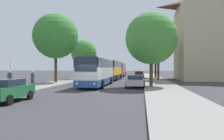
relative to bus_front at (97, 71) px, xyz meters
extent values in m
plane|color=#38383A|center=(0.58, -5.07, -1.78)|extent=(300.00, 300.00, 0.00)
cube|color=gray|center=(-6.42, -5.07, -1.70)|extent=(4.00, 120.00, 0.15)
cube|color=gray|center=(7.58, -5.07, -1.70)|extent=(4.00, 120.00, 0.15)
cube|color=#2D519E|center=(0.00, 0.01, -1.15)|extent=(2.48, 10.74, 0.70)
cube|color=silver|center=(0.00, 0.01, -0.16)|extent=(2.48, 10.74, 1.28)
cube|color=#232D3D|center=(0.00, 0.01, 0.95)|extent=(2.50, 10.52, 0.95)
cube|color=silver|center=(0.00, 0.01, 1.49)|extent=(2.43, 10.52, 0.12)
cube|color=#232D3D|center=(0.02, -5.38, 0.80)|extent=(2.19, 0.07, 1.45)
sphere|color=#F4EAC1|center=(-0.83, -5.40, -1.12)|extent=(0.24, 0.24, 0.24)
sphere|color=#F4EAC1|center=(0.87, -5.40, -1.12)|extent=(0.24, 0.24, 0.24)
cylinder|color=black|center=(-1.21, -3.21, -1.28)|extent=(0.30, 1.00, 1.00)
cylinder|color=black|center=(1.23, -3.20, -1.28)|extent=(0.30, 1.00, 1.00)
cylinder|color=black|center=(-1.23, 3.23, -1.28)|extent=(0.30, 1.00, 1.00)
cylinder|color=black|center=(1.21, 3.24, -1.28)|extent=(0.30, 1.00, 1.00)
cube|color=#2D2D2D|center=(-0.06, 13.24, -1.15)|extent=(2.69, 10.58, 0.70)
cube|color=yellow|center=(-0.06, 13.24, -0.10)|extent=(2.69, 10.58, 1.40)
cube|color=#232D3D|center=(-0.06, 13.24, 1.07)|extent=(2.71, 10.37, 0.95)
cube|color=yellow|center=(-0.06, 13.24, 1.61)|extent=(2.64, 10.36, 0.12)
cube|color=#232D3D|center=(-0.16, 7.95, 0.92)|extent=(2.25, 0.10, 1.45)
sphere|color=#F4EAC1|center=(-1.03, 7.94, -1.12)|extent=(0.24, 0.24, 0.24)
sphere|color=#F4EAC1|center=(0.72, 7.91, -1.12)|extent=(0.24, 0.24, 0.24)
cylinder|color=black|center=(-1.37, 10.11, -1.28)|extent=(0.32, 1.01, 1.00)
cylinder|color=black|center=(1.13, 10.06, -1.28)|extent=(0.32, 1.01, 1.00)
cylinder|color=black|center=(-1.25, 16.42, -1.28)|extent=(0.32, 1.01, 1.00)
cylinder|color=black|center=(1.25, 16.38, -1.28)|extent=(0.32, 1.01, 1.00)
cube|color=gray|center=(-0.21, 28.51, -1.15)|extent=(2.46, 10.12, 0.70)
cube|color=red|center=(-0.21, 28.51, -0.15)|extent=(2.46, 10.12, 1.30)
cube|color=#232D3D|center=(-0.21, 28.51, 0.97)|extent=(2.48, 9.92, 0.95)
cube|color=red|center=(-0.21, 28.51, 1.51)|extent=(2.41, 9.92, 0.12)
cube|color=#232D3D|center=(-0.19, 23.42, 0.82)|extent=(2.19, 0.07, 1.45)
sphere|color=#F4EAC1|center=(-1.04, 23.40, -1.12)|extent=(0.24, 0.24, 0.24)
sphere|color=#F4EAC1|center=(0.66, 23.40, -1.12)|extent=(0.24, 0.24, 0.24)
cylinder|color=black|center=(-1.41, 25.47, -1.28)|extent=(0.30, 1.00, 1.00)
cylinder|color=black|center=(1.02, 25.48, -1.28)|extent=(0.30, 1.00, 1.00)
cylinder|color=black|center=(-1.43, 31.54, -1.28)|extent=(0.30, 1.00, 1.00)
cylinder|color=black|center=(1.00, 31.54, -1.28)|extent=(0.30, 1.00, 1.00)
cube|color=#236B38|center=(-3.20, -12.71, -1.10)|extent=(1.76, 3.97, 0.73)
cube|color=#232D3D|center=(-3.20, -12.87, -0.52)|extent=(1.53, 2.07, 0.44)
cylinder|color=black|center=(-4.07, -11.50, -1.47)|extent=(0.21, 0.62, 0.62)
cylinder|color=black|center=(-2.35, -11.48, -1.47)|extent=(0.21, 0.62, 0.62)
cylinder|color=black|center=(-2.33, -13.93, -1.47)|extent=(0.21, 0.62, 0.62)
cube|color=#B7B7BC|center=(4.65, -1.40, -1.16)|extent=(1.93, 4.16, 0.62)
cube|color=#232D3D|center=(4.66, -1.24, -0.62)|extent=(1.67, 2.18, 0.46)
cylinder|color=black|center=(5.54, -2.70, -1.47)|extent=(0.21, 0.62, 0.62)
cylinder|color=black|center=(3.71, -2.66, -1.47)|extent=(0.21, 0.62, 0.62)
cylinder|color=black|center=(5.60, -0.15, -1.47)|extent=(0.21, 0.62, 0.62)
cylinder|color=black|center=(3.76, -0.11, -1.47)|extent=(0.21, 0.62, 0.62)
cube|color=red|center=(4.76, 17.99, -1.11)|extent=(2.00, 4.51, 0.71)
cube|color=#232D3D|center=(4.76, 18.16, -0.50)|extent=(1.68, 2.38, 0.51)
cylinder|color=black|center=(5.72, 16.66, -1.47)|extent=(0.23, 0.63, 0.62)
cylinder|color=black|center=(3.94, 16.57, -1.47)|extent=(0.23, 0.63, 0.62)
cylinder|color=black|center=(5.59, 19.40, -1.47)|extent=(0.23, 0.63, 0.62)
cylinder|color=black|center=(3.80, 19.31, -1.47)|extent=(0.23, 0.63, 0.62)
cylinder|color=gray|center=(-6.17, -7.85, -0.31)|extent=(0.08, 0.08, 2.63)
cube|color=silver|center=(-6.17, -7.85, 0.65)|extent=(0.03, 0.45, 0.60)
cylinder|color=#23232D|center=(-5.29, -9.31, -1.19)|extent=(0.30, 0.30, 0.88)
cylinder|color=navy|center=(-5.29, -9.31, -0.38)|extent=(0.36, 0.36, 0.73)
sphere|color=tan|center=(-5.29, -9.31, 0.11)|extent=(0.24, 0.24, 0.24)
cylinder|color=#23232D|center=(-5.99, -4.28, -1.22)|extent=(0.30, 0.30, 0.80)
cylinder|color=navy|center=(-5.99, -4.28, -0.49)|extent=(0.36, 0.36, 0.67)
sphere|color=tan|center=(-5.99, -4.28, -0.04)|extent=(0.22, 0.22, 0.22)
cylinder|color=#513D23|center=(-6.90, 4.17, 0.47)|extent=(0.40, 0.40, 4.19)
sphere|color=#387F33|center=(-6.90, 4.17, 4.97)|extent=(6.42, 6.42, 6.42)
cylinder|color=#513D23|center=(-5.55, 14.56, -0.05)|extent=(0.40, 0.40, 3.16)
sphere|color=#428938|center=(-5.55, 14.56, 3.36)|extent=(4.87, 4.87, 4.87)
cylinder|color=#47331E|center=(8.14, 20.06, 0.41)|extent=(0.40, 0.40, 4.07)
sphere|color=#286023|center=(8.14, 20.06, 4.19)|extent=(4.64, 4.64, 4.64)
cylinder|color=#513D23|center=(6.42, -0.51, -0.03)|extent=(0.40, 0.40, 3.19)
sphere|color=#428938|center=(6.42, -0.51, 3.79)|extent=(5.93, 5.93, 5.93)
cylinder|color=#513D23|center=(8.19, 13.09, 0.27)|extent=(0.40, 0.40, 3.79)
sphere|color=#2D7028|center=(8.19, 13.09, 4.00)|extent=(4.89, 4.89, 4.89)
camera|label=1|loc=(5.36, -25.72, 0.42)|focal=35.00mm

